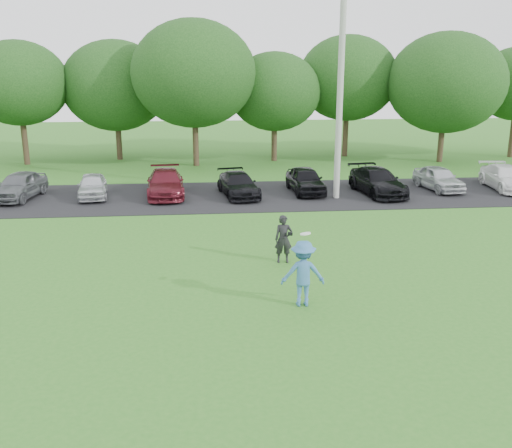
{
  "coord_description": "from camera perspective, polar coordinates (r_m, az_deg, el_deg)",
  "views": [
    {
      "loc": [
        -1.58,
        -13.36,
        6.1
      ],
      "look_at": [
        0.0,
        3.5,
        1.3
      ],
      "focal_mm": 40.0,
      "sensor_mm": 36.0,
      "label": 1
    }
  ],
  "objects": [
    {
      "name": "frisbee_player",
      "position": [
        14.78,
        4.72,
        -4.93
      ],
      "size": [
        1.17,
        0.71,
        1.99
      ],
      "color": "teal",
      "rests_on": "ground"
    },
    {
      "name": "ground",
      "position": [
        14.77,
        1.28,
        -8.57
      ],
      "size": [
        100.0,
        100.0,
        0.0
      ],
      "primitive_type": "plane",
      "color": "#2D7020",
      "rests_on": "ground"
    },
    {
      "name": "parking_lot",
      "position": [
        27.1,
        -1.88,
        2.84
      ],
      "size": [
        32.0,
        6.5,
        0.03
      ],
      "primitive_type": "cube",
      "color": "black",
      "rests_on": "ground"
    },
    {
      "name": "camera_bystander",
      "position": [
        17.92,
        2.77,
        -1.51
      ],
      "size": [
        0.57,
        0.43,
        1.53
      ],
      "color": "black",
      "rests_on": "ground"
    },
    {
      "name": "utility_pole",
      "position": [
        26.22,
        8.47,
        14.31
      ],
      "size": [
        0.28,
        0.28,
        10.97
      ],
      "primitive_type": "cylinder",
      "color": "#A2A39D",
      "rests_on": "ground"
    },
    {
      "name": "tree_row",
      "position": [
        36.27,
        -0.47,
        13.94
      ],
      "size": [
        42.39,
        9.85,
        8.64
      ],
      "color": "#38281C",
      "rests_on": "ground"
    },
    {
      "name": "parked_cars",
      "position": [
        27.19,
        -0.17,
        4.19
      ],
      "size": [
        28.34,
        4.85,
        1.24
      ],
      "color": "white",
      "rests_on": "parking_lot"
    }
  ]
}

